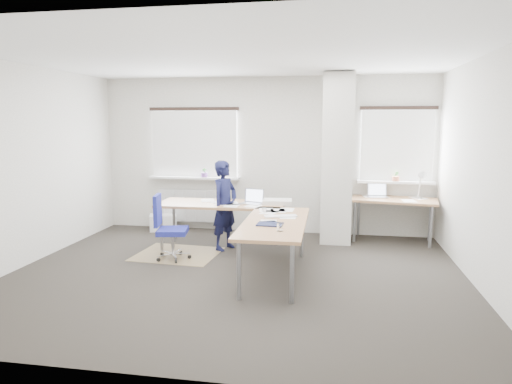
% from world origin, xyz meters
% --- Properties ---
extents(ground, '(6.00, 6.00, 0.00)m').
position_xyz_m(ground, '(0.00, 0.00, 0.00)').
color(ground, black).
rests_on(ground, ground).
extents(room_shell, '(6.04, 5.04, 2.82)m').
position_xyz_m(room_shell, '(0.18, 0.45, 1.75)').
color(room_shell, '#B9B5A9').
rests_on(room_shell, ground).
extents(floor_mat, '(1.27, 1.10, 0.01)m').
position_xyz_m(floor_mat, '(-1.08, 0.78, 0.00)').
color(floor_mat, olive).
rests_on(floor_mat, ground).
extents(white_crate, '(0.57, 0.49, 0.29)m').
position_xyz_m(white_crate, '(-1.87, 2.25, 0.15)').
color(white_crate, white).
rests_on(white_crate, ground).
extents(desk_main, '(2.43, 2.60, 0.96)m').
position_xyz_m(desk_main, '(0.05, 0.68, 0.69)').
color(desk_main, '#956340').
rests_on(desk_main, ground).
extents(desk_side, '(1.50, 0.93, 1.22)m').
position_xyz_m(desk_side, '(2.26, 2.15, 0.69)').
color(desk_side, '#956340').
rests_on(desk_side, ground).
extents(task_chair, '(0.53, 0.52, 0.96)m').
position_xyz_m(task_chair, '(-1.09, 0.53, 0.27)').
color(task_chair, navy).
rests_on(task_chair, ground).
extents(person, '(0.52, 0.61, 1.41)m').
position_xyz_m(person, '(-0.43, 1.20, 0.71)').
color(person, black).
rests_on(person, ground).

